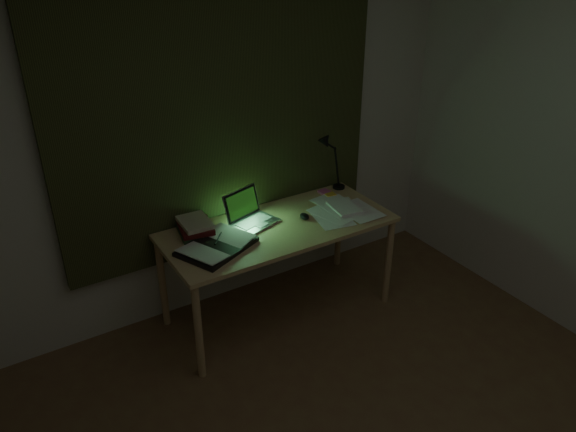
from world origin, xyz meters
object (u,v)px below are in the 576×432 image
object	(u,v)px
book_stack	(194,227)
desk_lamp	(340,158)
desk	(279,270)
loose_papers	(336,209)
laptop	(255,210)
open_textbook	(217,246)

from	to	relation	value
book_stack	desk_lamp	xyz separation A→B (m)	(1.19, 0.07, 0.19)
desk	loose_papers	bearing A→B (deg)	-2.17
laptop	book_stack	world-z (taller)	laptop
desk_lamp	desk	bearing A→B (deg)	-159.68
desk	laptop	world-z (taller)	laptop
loose_papers	desk_lamp	size ratio (longest dim) A/B	0.81
open_textbook	desk	bearing A→B (deg)	-18.22
laptop	loose_papers	xyz separation A→B (m)	(0.57, -0.12, -0.09)
open_textbook	book_stack	xyz separation A→B (m)	(-0.04, 0.24, 0.03)
book_stack	loose_papers	world-z (taller)	book_stack
laptop	book_stack	xyz separation A→B (m)	(-0.39, 0.09, -0.06)
book_stack	laptop	bearing A→B (deg)	-13.70
laptop	open_textbook	world-z (taller)	laptop
desk	book_stack	bearing A→B (deg)	159.04
desk	book_stack	world-z (taller)	book_stack
laptop	open_textbook	distance (m)	0.39
desk_lamp	loose_papers	bearing A→B (deg)	-130.51
desk	book_stack	xyz separation A→B (m)	(-0.51, 0.19, 0.40)
desk	desk_lamp	size ratio (longest dim) A/B	3.14
desk	laptop	distance (m)	0.48
open_textbook	book_stack	world-z (taller)	book_stack
loose_papers	desk_lamp	bearing A→B (deg)	50.42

